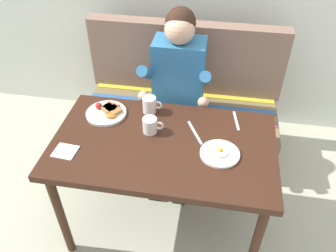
# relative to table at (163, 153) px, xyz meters

# --- Properties ---
(ground_plane) EXTENTS (8.00, 8.00, 0.00)m
(ground_plane) POSITION_rel_table_xyz_m (0.00, 0.00, -0.65)
(ground_plane) COLOR #B4B79B
(table) EXTENTS (1.20, 0.70, 0.73)m
(table) POSITION_rel_table_xyz_m (0.00, 0.00, 0.00)
(table) COLOR #371D11
(table) RESTS_ON ground
(couch) EXTENTS (1.44, 0.56, 1.00)m
(couch) POSITION_rel_table_xyz_m (0.00, 0.76, -0.32)
(couch) COLOR #816251
(couch) RESTS_ON ground
(person) EXTENTS (0.45, 0.61, 1.21)m
(person) POSITION_rel_table_xyz_m (-0.01, 0.59, 0.09)
(person) COLOR teal
(person) RESTS_ON ground
(plate_breakfast) EXTENTS (0.24, 0.24, 0.05)m
(plate_breakfast) POSITION_rel_table_xyz_m (-0.37, 0.19, 0.10)
(plate_breakfast) COLOR white
(plate_breakfast) RESTS_ON table
(plate_eggs) EXTENTS (0.21, 0.21, 0.04)m
(plate_eggs) POSITION_rel_table_xyz_m (0.30, -0.04, 0.09)
(plate_eggs) COLOR white
(plate_eggs) RESTS_ON table
(coffee_mug) EXTENTS (0.12, 0.08, 0.09)m
(coffee_mug) POSITION_rel_table_xyz_m (-0.09, 0.08, 0.13)
(coffee_mug) COLOR white
(coffee_mug) RESTS_ON table
(coffee_mug_second) EXTENTS (0.12, 0.08, 0.10)m
(coffee_mug_second) POSITION_rel_table_xyz_m (-0.13, 0.25, 0.13)
(coffee_mug_second) COLOR white
(coffee_mug_second) RESTS_ON table
(napkin) EXTENTS (0.13, 0.12, 0.01)m
(napkin) POSITION_rel_table_xyz_m (-0.49, -0.16, 0.09)
(napkin) COLOR silver
(napkin) RESTS_ON table
(fork) EXTENTS (0.04, 0.17, 0.00)m
(fork) POSITION_rel_table_xyz_m (0.38, 0.25, 0.08)
(fork) COLOR silver
(fork) RESTS_ON table
(knife) EXTENTS (0.10, 0.18, 0.00)m
(knife) POSITION_rel_table_xyz_m (0.16, 0.10, 0.08)
(knife) COLOR silver
(knife) RESTS_ON table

